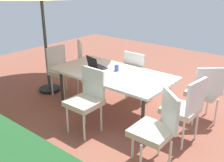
{
  "coord_description": "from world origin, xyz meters",
  "views": [
    {
      "loc": [
        -2.59,
        3.18,
        2.22
      ],
      "look_at": [
        0.0,
        0.0,
        0.61
      ],
      "focal_mm": 42.48,
      "sensor_mm": 36.0,
      "label": 1
    }
  ],
  "objects_px": {
    "chair_north": "(87,98)",
    "chair_west": "(185,107)",
    "dining_table": "(112,75)",
    "chair_northwest": "(157,127)",
    "chair_east": "(62,69)",
    "chair_southwest": "(205,91)",
    "chair_southeast": "(87,61)",
    "cup": "(117,68)",
    "chair_south": "(138,74)",
    "laptop": "(96,66)"
  },
  "relations": [
    {
      "from": "chair_northwest",
      "to": "chair_southeast",
      "type": "xyz_separation_m",
      "value": [
        2.53,
        -1.41,
        0.0
      ]
    },
    {
      "from": "chair_southwest",
      "to": "cup",
      "type": "bearing_deg",
      "value": -15.08
    },
    {
      "from": "chair_west",
      "to": "cup",
      "type": "relative_size",
      "value": 9.36
    },
    {
      "from": "chair_north",
      "to": "chair_west",
      "type": "relative_size",
      "value": 1.0
    },
    {
      "from": "chair_northwest",
      "to": "laptop",
      "type": "bearing_deg",
      "value": -162.93
    },
    {
      "from": "chair_southeast",
      "to": "chair_west",
      "type": "xyz_separation_m",
      "value": [
        -2.57,
        0.71,
        0.0
      ]
    },
    {
      "from": "chair_north",
      "to": "chair_southeast",
      "type": "relative_size",
      "value": 1.0
    },
    {
      "from": "chair_north",
      "to": "chair_southwest",
      "type": "bearing_deg",
      "value": 48.74
    },
    {
      "from": "chair_north",
      "to": "chair_west",
      "type": "bearing_deg",
      "value": 28.38
    },
    {
      "from": "dining_table",
      "to": "chair_east",
      "type": "height_order",
      "value": "chair_east"
    },
    {
      "from": "chair_southeast",
      "to": "laptop",
      "type": "height_order",
      "value": "laptop"
    },
    {
      "from": "dining_table",
      "to": "chair_west",
      "type": "xyz_separation_m",
      "value": [
        -1.3,
        0.0,
        -0.16
      ]
    },
    {
      "from": "chair_southwest",
      "to": "chair_southeast",
      "type": "height_order",
      "value": "same"
    },
    {
      "from": "dining_table",
      "to": "chair_southeast",
      "type": "bearing_deg",
      "value": -29.21
    },
    {
      "from": "chair_southwest",
      "to": "chair_west",
      "type": "xyz_separation_m",
      "value": [
        0.0,
        0.73,
        0.0
      ]
    },
    {
      "from": "chair_north",
      "to": "chair_west",
      "type": "xyz_separation_m",
      "value": [
        -1.26,
        -0.64,
        0.0
      ]
    },
    {
      "from": "chair_south",
      "to": "chair_east",
      "type": "distance_m",
      "value": 1.5
    },
    {
      "from": "chair_southwest",
      "to": "dining_table",
      "type": "bearing_deg",
      "value": -11.9
    },
    {
      "from": "dining_table",
      "to": "laptop",
      "type": "relative_size",
      "value": 5.4
    },
    {
      "from": "laptop",
      "to": "cup",
      "type": "distance_m",
      "value": 0.38
    },
    {
      "from": "chair_south",
      "to": "chair_northwest",
      "type": "bearing_deg",
      "value": 133.22
    },
    {
      "from": "chair_south",
      "to": "chair_north",
      "type": "bearing_deg",
      "value": 92.55
    },
    {
      "from": "chair_southeast",
      "to": "cup",
      "type": "xyz_separation_m",
      "value": [
        -1.28,
        0.61,
        0.27
      ]
    },
    {
      "from": "dining_table",
      "to": "chair_northwest",
      "type": "xyz_separation_m",
      "value": [
        -1.27,
        0.71,
        -0.16
      ]
    },
    {
      "from": "chair_east",
      "to": "laptop",
      "type": "relative_size",
      "value": 2.63
    },
    {
      "from": "dining_table",
      "to": "chair_south",
      "type": "bearing_deg",
      "value": -93.19
    },
    {
      "from": "chair_northwest",
      "to": "chair_east",
      "type": "distance_m",
      "value": 2.65
    },
    {
      "from": "chair_east",
      "to": "cup",
      "type": "height_order",
      "value": "chair_east"
    },
    {
      "from": "chair_northwest",
      "to": "chair_east",
      "type": "xyz_separation_m",
      "value": [
        2.55,
        -0.72,
        0.0
      ]
    },
    {
      "from": "chair_south",
      "to": "chair_east",
      "type": "relative_size",
      "value": 1.0
    },
    {
      "from": "chair_north",
      "to": "laptop",
      "type": "relative_size",
      "value": 2.63
    },
    {
      "from": "chair_east",
      "to": "cup",
      "type": "bearing_deg",
      "value": -85.36
    },
    {
      "from": "dining_table",
      "to": "laptop",
      "type": "xyz_separation_m",
      "value": [
        0.35,
        0.01,
        0.1
      ]
    },
    {
      "from": "dining_table",
      "to": "chair_east",
      "type": "relative_size",
      "value": 2.05
    },
    {
      "from": "chair_south",
      "to": "cup",
      "type": "height_order",
      "value": "chair_south"
    },
    {
      "from": "chair_northwest",
      "to": "cup",
      "type": "distance_m",
      "value": 1.51
    },
    {
      "from": "chair_east",
      "to": "chair_west",
      "type": "xyz_separation_m",
      "value": [
        -2.59,
        0.02,
        0.0
      ]
    },
    {
      "from": "chair_southeast",
      "to": "laptop",
      "type": "relative_size",
      "value": 2.63
    },
    {
      "from": "chair_southwest",
      "to": "chair_north",
      "type": "relative_size",
      "value": 1.0
    },
    {
      "from": "dining_table",
      "to": "chair_southwest",
      "type": "height_order",
      "value": "chair_southwest"
    },
    {
      "from": "dining_table",
      "to": "cup",
      "type": "xyz_separation_m",
      "value": [
        -0.02,
        -0.1,
        0.1
      ]
    },
    {
      "from": "chair_northwest",
      "to": "chair_east",
      "type": "relative_size",
      "value": 1.0
    },
    {
      "from": "chair_north",
      "to": "laptop",
      "type": "bearing_deg",
      "value": 122.77
    },
    {
      "from": "chair_west",
      "to": "chair_northwest",
      "type": "bearing_deg",
      "value": 4.08
    },
    {
      "from": "dining_table",
      "to": "chair_north",
      "type": "distance_m",
      "value": 0.67
    },
    {
      "from": "chair_west",
      "to": "laptop",
      "type": "distance_m",
      "value": 1.67
    },
    {
      "from": "chair_south",
      "to": "laptop",
      "type": "height_order",
      "value": "laptop"
    },
    {
      "from": "chair_southwest",
      "to": "chair_west",
      "type": "bearing_deg",
      "value": 48.93
    },
    {
      "from": "chair_east",
      "to": "laptop",
      "type": "bearing_deg",
      "value": -90.88
    },
    {
      "from": "chair_northwest",
      "to": "chair_west",
      "type": "xyz_separation_m",
      "value": [
        -0.03,
        -0.7,
        0.0
      ]
    }
  ]
}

